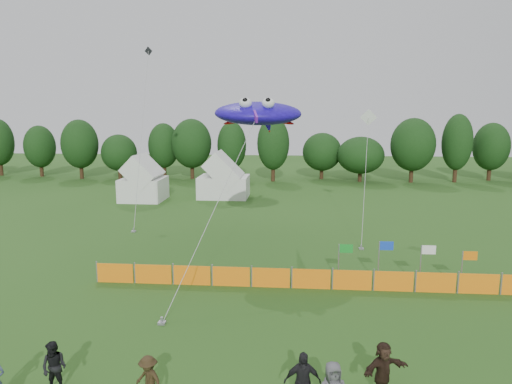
# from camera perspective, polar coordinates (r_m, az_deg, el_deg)

# --- Properties ---
(ground) EXTENTS (160.00, 160.00, 0.00)m
(ground) POSITION_cam_1_polar(r_m,az_deg,el_deg) (16.10, -1.92, -22.45)
(ground) COLOR #234C16
(ground) RESTS_ON ground
(treeline) EXTENTS (104.57, 8.78, 8.36)m
(treeline) POSITION_cam_1_polar(r_m,az_deg,el_deg) (58.61, 4.76, 5.51)
(treeline) COLOR #382314
(treeline) RESTS_ON ground
(tent_left) EXTENTS (4.14, 4.14, 3.66)m
(tent_left) POSITION_cam_1_polar(r_m,az_deg,el_deg) (46.55, -13.90, 1.23)
(tent_left) COLOR white
(tent_left) RESTS_ON ground
(tent_right) EXTENTS (5.10, 4.08, 3.60)m
(tent_right) POSITION_cam_1_polar(r_m,az_deg,el_deg) (46.93, -4.05, 1.53)
(tent_right) COLOR white
(tent_right) RESTS_ON ground
(barrier_fence) EXTENTS (21.90, 0.06, 1.00)m
(barrier_fence) POSITION_cam_1_polar(r_m,az_deg,el_deg) (23.11, 6.90, -10.74)
(barrier_fence) COLOR orange
(barrier_fence) RESTS_ON ground
(flag_row) EXTENTS (6.73, 0.46, 2.21)m
(flag_row) POSITION_cam_1_polar(r_m,az_deg,el_deg) (24.30, 17.82, -7.87)
(flag_row) COLOR gray
(flag_row) RESTS_ON ground
(spectator_b) EXTENTS (0.85, 0.68, 1.67)m
(spectator_b) POSITION_cam_1_polar(r_m,az_deg,el_deg) (16.35, -23.91, -19.43)
(spectator_b) COLOR black
(spectator_b) RESTS_ON ground
(spectator_c) EXTENTS (1.15, 0.99, 1.54)m
(spectator_c) POSITION_cam_1_polar(r_m,az_deg,el_deg) (14.99, -13.29, -21.94)
(spectator_c) COLOR #302413
(spectator_c) RESTS_ON ground
(spectator_d) EXTENTS (1.14, 0.59, 1.86)m
(spectator_d) POSITION_cam_1_polar(r_m,az_deg,el_deg) (14.33, 5.81, -22.58)
(spectator_d) COLOR black
(spectator_d) RESTS_ON ground
(spectator_f) EXTENTS (1.66, 1.21, 1.73)m
(spectator_f) POSITION_cam_1_polar(r_m,az_deg,el_deg) (15.47, 15.60, -20.55)
(spectator_f) COLOR black
(spectator_f) RESTS_ON ground
(stingray_kite) EXTENTS (6.34, 17.27, 9.52)m
(stingray_kite) POSITION_cam_1_polar(r_m,az_deg,el_deg) (27.87, 0.42, 9.76)
(stingray_kite) COLOR #240EC8
(stingray_kite) RESTS_ON ground
(small_kite_white) EXTENTS (1.98, 7.25, 8.89)m
(small_kite_white) POSITION_cam_1_polar(r_m,az_deg,el_deg) (34.06, 13.68, 5.23)
(small_kite_white) COLOR white
(small_kite_white) RESTS_ON ground
(small_kite_dark) EXTENTS (2.12, 10.42, 14.49)m
(small_kite_dark) POSITION_cam_1_polar(r_m,az_deg,el_deg) (39.12, -14.00, 8.28)
(small_kite_dark) COLOR black
(small_kite_dark) RESTS_ON ground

